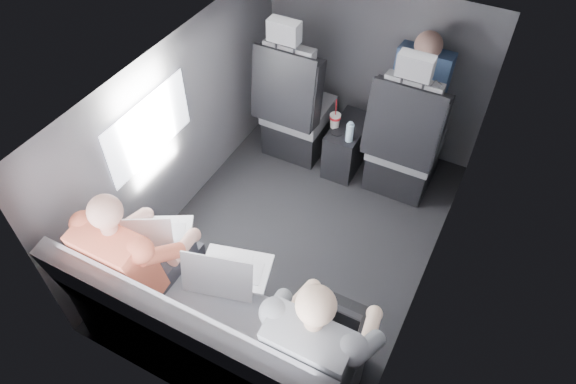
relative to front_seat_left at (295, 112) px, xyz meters
The scene contains 20 objects.
floor 1.03m from the front_seat_left, 61.81° to the right, with size 2.60×2.60×0.00m, color black.
ceiling 1.34m from the front_seat_left, 61.81° to the right, with size 2.60×2.60×0.00m, color #B2B2AD.
panel_left 0.99m from the front_seat_left, 118.19° to the right, with size 0.02×2.60×1.35m, color #56565B.
panel_right 1.61m from the front_seat_left, 31.88° to the right, with size 0.02×2.60×1.35m, color #56565B.
panel_front 0.70m from the front_seat_left, 45.65° to the left, with size 1.80×0.02×1.35m, color #56565B.
panel_back 2.20m from the front_seat_left, 78.12° to the right, with size 1.80×0.02×1.35m, color #56565B.
side_window 1.32m from the front_seat_left, 110.67° to the right, with size 0.02×0.75×0.42m, color white.
seatbelt 1.00m from the front_seat_left, 10.68° to the right, with size 0.05×0.01×0.65m, color black.
front_seat_left is the anchor object (origin of this frame).
front_seat_right 0.90m from the front_seat_left, ahead, with size 0.52×0.58×1.26m.
center_console 0.49m from the front_seat_left, ahead, with size 0.24×0.48×0.41m.
rear_bench 1.96m from the front_seat_left, 76.69° to the right, with size 1.60×0.57×0.92m.
soda_cup 0.36m from the front_seat_left, ahead, with size 0.09×0.09×0.26m.
water_bottle 0.53m from the front_seat_left, 13.01° to the right, with size 0.06×0.06×0.17m.
laptop_white 1.66m from the front_seat_left, 91.91° to the right, with size 0.40×0.44×0.24m.
laptop_silver 1.75m from the front_seat_left, 74.84° to the right, with size 0.43×0.43×0.27m.
laptop_black 1.98m from the front_seat_left, 57.46° to the right, with size 0.30×0.27×0.22m.
passenger_rear_left 1.82m from the front_seat_left, 91.17° to the right, with size 0.48×0.60×1.19m.
passenger_rear_right 2.11m from the front_seat_left, 59.63° to the right, with size 0.49×0.61×1.20m.
passenger_front_right 0.97m from the front_seat_left, 16.55° to the left, with size 0.38×0.38×0.76m.
Camera 1 is at (1.01, -2.08, 2.90)m, focal length 32.00 mm.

